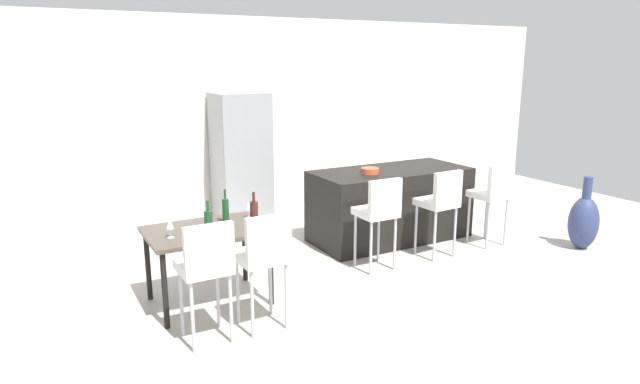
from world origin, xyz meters
The scene contains 17 objects.
ground_plane centered at (0.00, 0.00, 0.00)m, with size 10.00×10.00×0.00m, color #ADA89E.
back_wall centered at (0.00, 3.12, 1.45)m, with size 10.00×0.12×2.90m, color silver.
kitchen_island centered at (0.31, 0.93, 0.46)m, with size 2.04×0.92×0.92m, color black.
bar_chair_left centered at (-0.45, 0.09, 0.70)m, with size 0.40×0.40×1.05m.
bar_chair_middle centered at (0.41, 0.09, 0.70)m, with size 0.42×0.42×1.05m.
bar_chair_right centered at (1.26, 0.09, 0.70)m, with size 0.42×0.42×1.05m.
dining_table centered at (-2.36, 0.18, 0.66)m, with size 1.12×0.80×0.74m.
dining_chair_near centered at (-2.61, -0.58, 0.70)m, with size 0.40×0.40×1.05m.
dining_chair_far centered at (-2.11, -0.58, 0.70)m, with size 0.41×0.41×1.05m.
wine_bottle_end centered at (-1.93, 0.06, 0.87)m, with size 0.08×0.08×0.33m.
wine_bottle_corner centered at (-2.38, 0.05, 0.85)m, with size 0.08×0.08×0.31m.
wine_bottle_left centered at (-2.13, 0.29, 0.87)m, with size 0.06×0.06×0.33m.
wine_glass_middle centered at (-1.87, 0.35, 0.86)m, with size 0.07×0.07×0.17m.
wine_glass_right centered at (-2.72, 0.08, 0.86)m, with size 0.07×0.07×0.17m.
refrigerator centered at (-1.05, 2.68, 0.92)m, with size 0.72×0.68×1.84m, color #939699.
fruit_bowl centered at (-0.06, 0.86, 0.96)m, with size 0.22×0.22×0.07m, color #C6512D.
floor_vase centered at (2.17, -0.54, 0.34)m, with size 0.36×0.36×0.91m.
Camera 1 is at (-3.81, -4.65, 2.29)m, focal length 30.80 mm.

